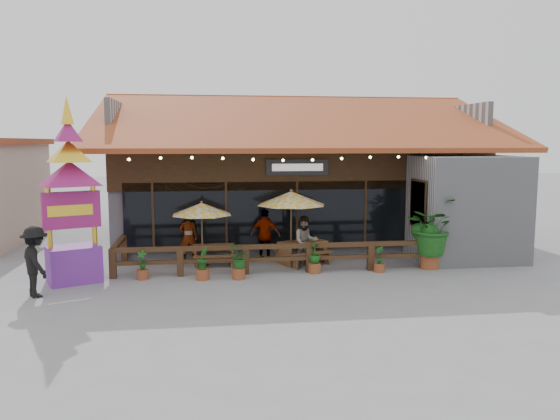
{
  "coord_description": "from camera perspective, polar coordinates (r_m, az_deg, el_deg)",
  "views": [
    {
      "loc": [
        -3.66,
        -17.07,
        4.07
      ],
      "look_at": [
        -1.16,
        1.5,
        1.74
      ],
      "focal_mm": 35.0,
      "sensor_mm": 36.0,
      "label": 1
    }
  ],
  "objects": [
    {
      "name": "planter_e",
      "position": [
        17.51,
        10.35,
        -5.28
      ],
      "size": [
        0.34,
        0.35,
        0.84
      ],
      "color": "brown",
      "rests_on": "ground"
    },
    {
      "name": "ground",
      "position": [
        17.93,
        4.33,
        -6.05
      ],
      "size": [
        100.0,
        100.0,
        0.0
      ],
      "primitive_type": "plane",
      "color": "gray",
      "rests_on": "ground"
    },
    {
      "name": "diner_b",
      "position": [
        17.91,
        2.66,
        -3.3
      ],
      "size": [
        0.84,
        0.67,
        1.68
      ],
      "primitive_type": "imported",
      "rotation": [
        0.0,
        0.0,
        0.04
      ],
      "color": "#382311",
      "rests_on": "ground"
    },
    {
      "name": "planter_a",
      "position": [
        16.87,
        -14.19,
        -5.8
      ],
      "size": [
        0.36,
        0.36,
        0.88
      ],
      "color": "brown",
      "rests_on": "ground"
    },
    {
      "name": "planter_b",
      "position": [
        16.45,
        -8.09,
        -5.71
      ],
      "size": [
        0.4,
        0.42,
        0.99
      ],
      "color": "brown",
      "rests_on": "ground"
    },
    {
      "name": "picnic_table_right",
      "position": [
        18.42,
        2.39,
        -4.04
      ],
      "size": [
        2.0,
        1.88,
        0.76
      ],
      "color": "brown",
      "rests_on": "ground"
    },
    {
      "name": "picnic_table_left",
      "position": [
        18.37,
        -6.94,
        -4.33
      ],
      "size": [
        1.42,
        1.23,
        0.67
      ],
      "color": "brown",
      "rests_on": "ground"
    },
    {
      "name": "umbrella_left",
      "position": [
        18.09,
        -8.19,
        0.09
      ],
      "size": [
        2.63,
        2.63,
        2.16
      ],
      "color": "brown",
      "rests_on": "ground"
    },
    {
      "name": "patio_railing",
      "position": [
        17.21,
        -2.84,
        -4.5
      ],
      "size": [
        10.0,
        2.6,
        0.92
      ],
      "color": "#462F19",
      "rests_on": "ground"
    },
    {
      "name": "planter_d",
      "position": [
        17.13,
        3.65,
        -5.08
      ],
      "size": [
        0.51,
        0.51,
        0.96
      ],
      "color": "brown",
      "rests_on": "ground"
    },
    {
      "name": "diner_a",
      "position": [
        18.86,
        -9.55,
        -2.81
      ],
      "size": [
        0.65,
        0.44,
        1.72
      ],
      "primitive_type": "imported",
      "rotation": [
        0.0,
        0.0,
        3.19
      ],
      "color": "#382311",
      "rests_on": "ground"
    },
    {
      "name": "tropical_plant",
      "position": [
        18.23,
        15.47,
        -1.86
      ],
      "size": [
        2.08,
        2.16,
        2.3
      ],
      "color": "brown",
      "rests_on": "ground"
    },
    {
      "name": "diner_c",
      "position": [
        18.8,
        -1.52,
        -2.63
      ],
      "size": [
        1.14,
        0.81,
        1.79
      ],
      "primitive_type": "imported",
      "rotation": [
        0.0,
        0.0,
        2.74
      ],
      "color": "#382311",
      "rests_on": "ground"
    },
    {
      "name": "pedestrian",
      "position": [
        15.8,
        -24.21,
        -4.95
      ],
      "size": [
        1.25,
        1.41,
        1.89
      ],
      "primitive_type": "imported",
      "rotation": [
        0.0,
        0.0,
        2.14
      ],
      "color": "black",
      "rests_on": "ground"
    },
    {
      "name": "restaurant_building",
      "position": [
        24.07,
        1.71,
        2.65
      ],
      "size": [
        15.5,
        14.73,
        6.09
      ],
      "color": "#9E9EA3",
      "rests_on": "ground"
    },
    {
      "name": "planter_c",
      "position": [
        16.4,
        -4.37,
        -5.29
      ],
      "size": [
        0.69,
        0.62,
        0.99
      ],
      "color": "brown",
      "rests_on": "ground"
    },
    {
      "name": "thai_sign_tower",
      "position": [
        16.75,
        -21.1,
        3.13
      ],
      "size": [
        2.82,
        2.82,
        5.77
      ],
      "color": "#722999",
      "rests_on": "ground"
    },
    {
      "name": "umbrella_right",
      "position": [
        18.27,
        1.17,
        1.2
      ],
      "size": [
        2.71,
        2.71,
        2.52
      ],
      "color": "brown",
      "rests_on": "ground"
    }
  ]
}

